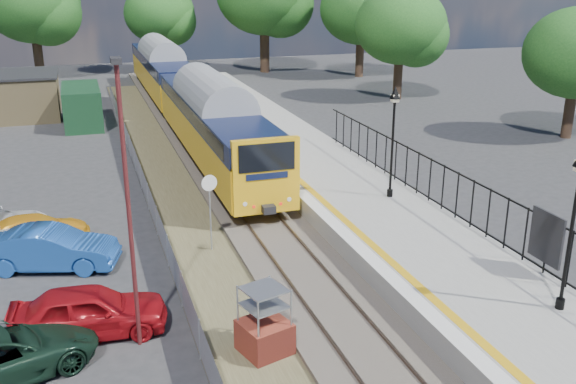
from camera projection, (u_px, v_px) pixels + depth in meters
name	position (u px, v px, depth m)	size (l,w,h in m)	color
ground	(322.00, 301.00, 20.03)	(120.00, 120.00, 0.00)	#2D2D30
track_bed	(234.00, 201.00, 28.57)	(5.90, 80.00, 0.29)	#473F38
platform	(346.00, 194.00, 28.32)	(5.00, 70.00, 0.90)	gray
platform_edge	(302.00, 189.00, 27.56)	(0.90, 70.00, 0.01)	silver
victorian_lamp_north	(394.00, 116.00, 25.60)	(0.44, 0.44, 4.60)	black
palisade_fence	(468.00, 201.00, 23.37)	(0.12, 26.00, 2.00)	black
wire_fence	(143.00, 183.00, 29.40)	(0.06, 52.00, 1.20)	#999EA3
outbuilding	(14.00, 98.00, 44.42)	(10.80, 10.10, 3.12)	#998456
tree_line	(167.00, 11.00, 56.10)	(56.80, 43.80, 11.88)	#332319
train	(182.00, 89.00, 43.15)	(2.82, 40.83, 3.51)	gold
brick_plinth	(264.00, 322.00, 16.98)	(1.51, 1.51, 1.95)	maroon
speed_sign	(210.00, 199.00, 22.96)	(0.59, 0.16, 2.95)	#999EA3
carpark_lamp	(127.00, 193.00, 16.27)	(0.25, 0.50, 7.81)	#551C1D
car_green	(1.00, 355.00, 16.01)	(2.19, 4.75, 1.32)	black
car_red	(89.00, 311.00, 17.94)	(1.73, 4.30, 1.47)	#A20E15
car_blue	(51.00, 249.00, 22.00)	(1.56, 4.47, 1.47)	#1A499C
car_yellow	(37.00, 230.00, 24.10)	(1.56, 3.84, 1.11)	gold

